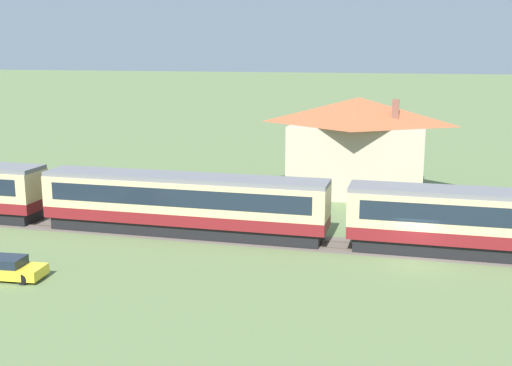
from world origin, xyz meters
TOP-DOWN VIEW (x-y plane):
  - ground_plane at (0.00, 0.00)m, footprint 600.00×600.00m
  - passenger_train at (-15.39, 1.64)m, footprint 105.76×3.03m
  - railway_track at (-7.73, 1.64)m, footprint 160.76×3.60m
  - station_house_terracotta_roof at (-5.34, 17.36)m, footprint 12.25×8.12m
  - parked_car_yellow at (-22.09, -9.17)m, footprint 4.21×2.07m

SIDE VIEW (x-z plane):
  - ground_plane at x=0.00m, z-range 0.00..0.00m
  - railway_track at x=-7.73m, z-range -0.01..0.03m
  - parked_car_yellow at x=-22.09m, z-range -0.03..1.22m
  - passenger_train at x=-15.39m, z-range 0.23..4.38m
  - station_house_terracotta_roof at x=-5.34m, z-range 0.14..8.63m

